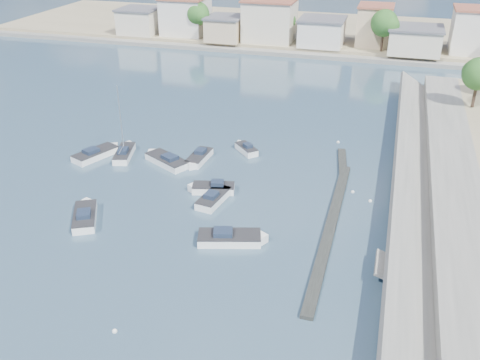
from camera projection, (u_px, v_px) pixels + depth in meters
The scene contains 17 objects.
ground at pixel (310, 113), 77.43m from camera, with size 400.00×400.00×0.00m, color #2A4055.
seawall_walkway at pixel (460, 222), 49.44m from camera, with size 5.00×90.00×1.80m, color slate.
breakwater at pixel (333, 212), 52.39m from camera, with size 2.00×31.02×0.35m.
far_shore_land at pixel (349, 33), 121.36m from camera, with size 160.00×40.00×1.40m, color gray.
far_shore_quay at pixel (337, 57), 103.63m from camera, with size 160.00×2.50×0.80m, color slate.
far_town at pixel (398, 31), 103.91m from camera, with size 113.01×12.80×8.35m.
shore_trees at pixel (384, 33), 96.41m from camera, with size 74.56×38.32×7.92m.
motorboat_a at pixel (85, 216), 51.41m from camera, with size 4.19×5.62×1.48m.
motorboat_b at pixel (215, 198), 54.55m from camera, with size 2.60×5.31×1.48m.
motorboat_c at pixel (165, 160), 62.45m from camera, with size 6.15×4.72×1.48m.
motorboat_d at pixel (211, 188), 56.27m from camera, with size 5.02×2.81×1.48m.
motorboat_e at pixel (98, 154), 64.07m from camera, with size 4.19×6.11×1.48m.
motorboat_f at pixel (246, 149), 65.28m from camera, with size 3.49×3.57×1.48m.
motorboat_g at pixel (198, 159), 62.81m from camera, with size 2.02×5.25×1.48m.
motorboat_h at pixel (233, 238), 47.92m from camera, with size 6.38×3.69×1.48m.
sailboat at pixel (125, 153), 64.20m from camera, with size 3.03×5.75×9.00m.
mooring_buoys at pixel (310, 203), 54.23m from camera, with size 19.28×38.75×0.38m.
Camera 1 is at (10.72, -33.07, 27.20)m, focal length 40.00 mm.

